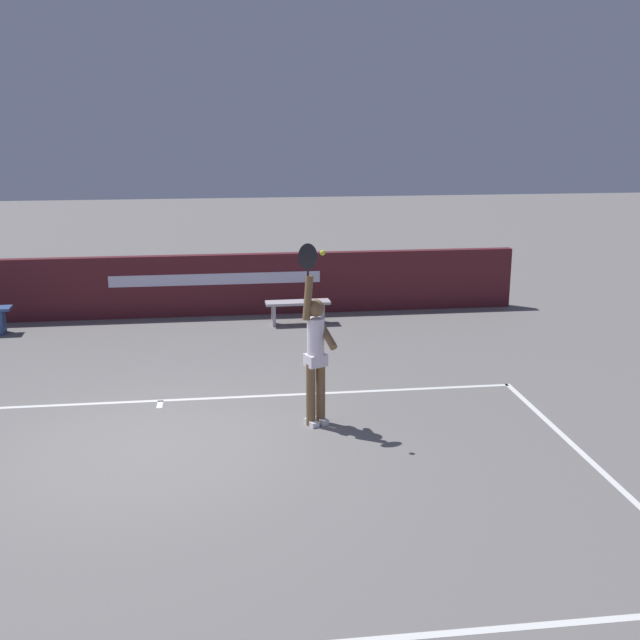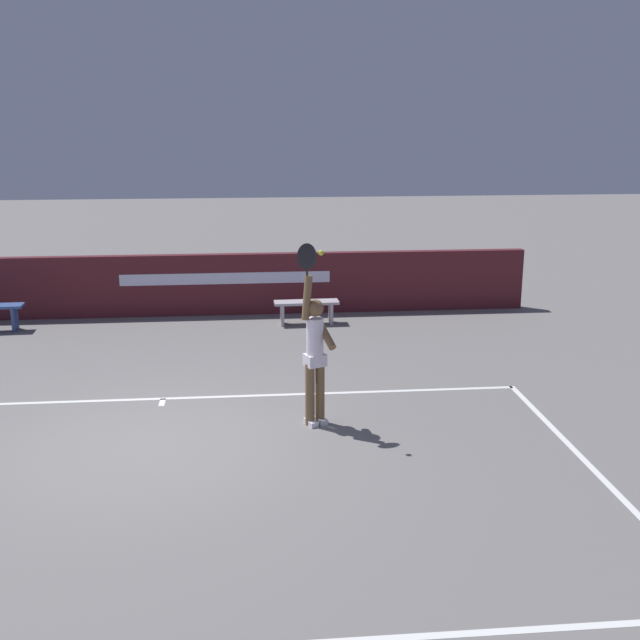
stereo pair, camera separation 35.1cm
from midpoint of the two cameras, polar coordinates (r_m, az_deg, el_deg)
ground_plane at (r=10.09m, az=-11.38°, el=-8.90°), size 60.00×60.00×0.00m
court_lines at (r=9.03m, az=-12.12°, el=-11.89°), size 10.59×5.69×0.00m
back_wall at (r=16.13m, az=-9.22°, el=2.55°), size 14.18×0.21×1.26m
tennis_player at (r=10.15m, az=0.61°, el=-2.29°), size 0.53×0.48×2.47m
tennis_ball at (r=9.54m, az=1.13°, el=4.97°), size 0.07×0.07×0.07m
courtside_bench_far at (r=15.30m, az=-0.34°, el=0.97°), size 1.28×0.39×0.46m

